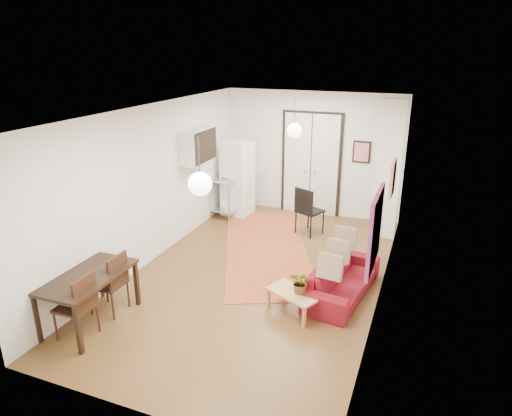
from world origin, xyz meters
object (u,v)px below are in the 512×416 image
(sofa, at_px, (343,279))
(kitchen_counter, at_px, (232,188))
(dining_chair_near, at_px, (111,275))
(dining_chair_far, at_px, (79,298))
(coffee_table, at_px, (294,295))
(fridge, at_px, (237,178))
(black_side_chair, at_px, (311,205))
(dining_table, at_px, (87,280))

(sofa, height_order, kitchen_counter, kitchen_counter)
(dining_chair_near, xyz_separation_m, dining_chair_far, (0.00, -0.70, 0.00))
(coffee_table, distance_m, fridge, 4.53)
(kitchen_counter, bearing_deg, black_side_chair, -5.32)
(kitchen_counter, bearing_deg, dining_table, -82.00)
(fridge, bearing_deg, dining_table, -83.72)
(dining_chair_far, distance_m, black_side_chair, 5.23)
(fridge, height_order, dining_table, fridge)
(sofa, bearing_deg, dining_table, 131.26)
(kitchen_counter, height_order, black_side_chair, black_side_chair)
(dining_chair_far, bearing_deg, coffee_table, 119.91)
(dining_table, xyz_separation_m, black_side_chair, (2.09, 4.56, -0.08))
(fridge, bearing_deg, dining_chair_near, -83.21)
(sofa, relative_size, dining_chair_near, 1.93)
(dining_chair_far, bearing_deg, kitchen_counter, 179.66)
(dining_chair_near, distance_m, black_side_chair, 4.59)
(sofa, relative_size, kitchen_counter, 1.43)
(coffee_table, distance_m, dining_chair_far, 3.09)
(sofa, height_order, coffee_table, sofa)
(dining_chair_far, bearing_deg, fridge, 178.03)
(sofa, relative_size, black_side_chair, 1.78)
(sofa, relative_size, coffee_table, 2.02)
(sofa, distance_m, fridge, 4.30)
(kitchen_counter, xyz_separation_m, dining_chair_far, (0.05, -5.31, -0.06))
(fridge, height_order, dining_chair_far, fridge)
(dining_table, distance_m, dining_chair_near, 0.47)
(dining_chair_near, distance_m, dining_chair_far, 0.70)
(sofa, relative_size, dining_table, 1.31)
(coffee_table, relative_size, dining_table, 0.65)
(kitchen_counter, relative_size, fridge, 0.74)
(black_side_chair, bearing_deg, dining_chair_far, 91.85)
(black_side_chair, bearing_deg, coffee_table, 125.36)
(kitchen_counter, bearing_deg, dining_chair_far, -81.42)
(dining_chair_near, height_order, dining_chair_far, same)
(dining_chair_far, bearing_deg, dining_table, -168.93)
(sofa, xyz_separation_m, kitchen_counter, (-3.27, 2.91, 0.34))
(coffee_table, relative_size, dining_chair_far, 0.95)
(sofa, relative_size, fridge, 1.06)
(coffee_table, xyz_separation_m, fridge, (-2.55, 3.71, 0.57))
(kitchen_counter, distance_m, dining_chair_far, 5.31)
(coffee_table, height_order, kitchen_counter, kitchen_counter)
(dining_table, bearing_deg, kitchen_counter, 90.00)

